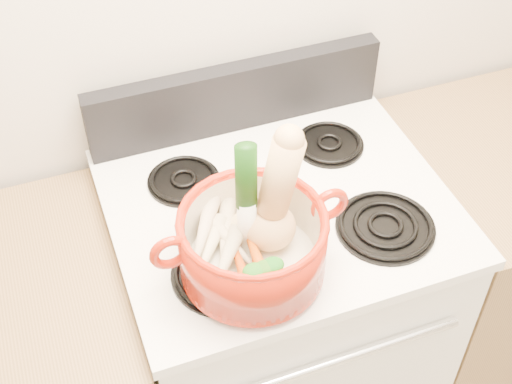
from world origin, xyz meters
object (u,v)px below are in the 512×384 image
object	(u,v)px
dutch_oven	(253,245)
squash	(270,196)
stove_body	(276,324)
leek	(247,197)

from	to	relation	value
dutch_oven	squash	size ratio (longest dim) A/B	1.08
stove_body	squash	distance (m)	0.70
dutch_oven	leek	size ratio (longest dim) A/B	1.06
squash	leek	world-z (taller)	squash
stove_body	dutch_oven	world-z (taller)	dutch_oven
stove_body	squash	xyz separation A→B (m)	(-0.08, -0.15, 0.68)
dutch_oven	squash	distance (m)	0.11
squash	dutch_oven	bearing A→B (deg)	-133.09
stove_body	squash	size ratio (longest dim) A/B	3.32
stove_body	dutch_oven	size ratio (longest dim) A/B	3.07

